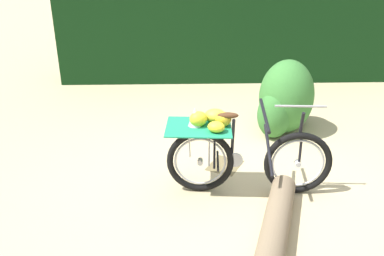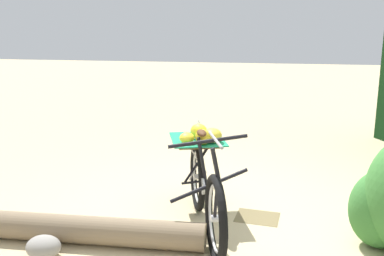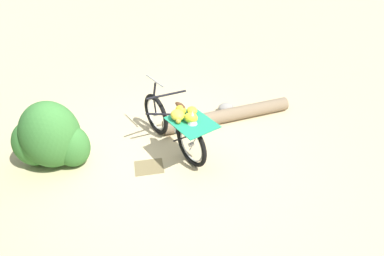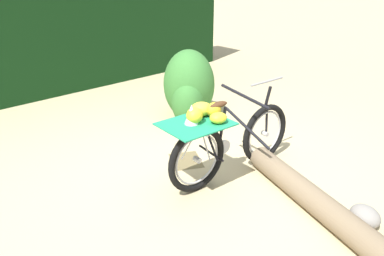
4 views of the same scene
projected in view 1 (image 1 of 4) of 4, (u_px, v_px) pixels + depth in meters
ground_plane at (230, 176)px, 4.78m from camera, size 60.00×60.00×0.00m
foliage_hedge at (231, 20)px, 8.08m from camera, size 4.03×6.44×2.38m
bicycle at (238, 151)px, 4.28m from camera, size 1.02×1.74×1.03m
shrub_cluster at (286, 101)px, 5.81m from camera, size 1.13×0.77×1.08m
leaf_litter_patch at (225, 165)px, 5.02m from camera, size 0.44×0.36×0.01m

